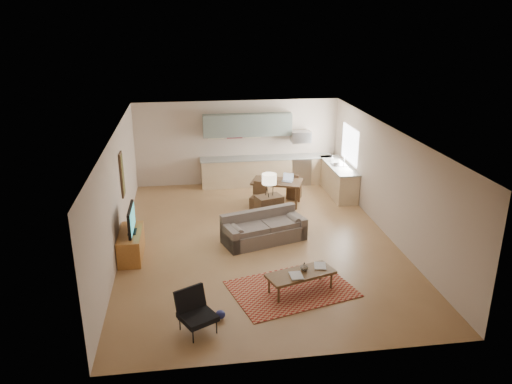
{
  "coord_description": "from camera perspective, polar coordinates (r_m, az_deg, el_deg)",
  "views": [
    {
      "loc": [
        -1.6,
        -11.03,
        5.24
      ],
      "look_at": [
        0.0,
        0.3,
        1.15
      ],
      "focal_mm": 35.0,
      "sensor_mm": 36.0,
      "label": 1
    }
  ],
  "objects": [
    {
      "name": "rug",
      "position": [
        10.28,
        4.08,
        -10.98
      ],
      "size": [
        2.71,
        2.2,
        0.02
      ],
      "primitive_type": "cube",
      "rotation": [
        0.0,
        0.0,
        0.27
      ],
      "color": "maroon",
      "rests_on": "floor"
    },
    {
      "name": "laptop",
      "position": [
        14.29,
        3.59,
        1.64
      ],
      "size": [
        0.37,
        0.34,
        0.23
      ],
      "primitive_type": null,
      "rotation": [
        0.0,
        0.0,
        -0.52
      ],
      "color": "#A5A8AD",
      "rests_on": "dining_table"
    },
    {
      "name": "kitchen_range",
      "position": [
        16.35,
        5.05,
        2.56
      ],
      "size": [
        0.62,
        0.62,
        0.9
      ],
      "primitive_type": "cube",
      "color": "#A5A8AD",
      "rests_on": "ground"
    },
    {
      "name": "window_right",
      "position": [
        15.29,
        10.68,
        5.36
      ],
      "size": [
        0.02,
        1.4,
        1.05
      ],
      "primitive_type": "cube",
      "color": "white",
      "rests_on": "room"
    },
    {
      "name": "room",
      "position": [
        11.8,
        0.2,
        0.43
      ],
      "size": [
        9.0,
        9.0,
        9.0
      ],
      "color": "olive",
      "rests_on": "ground"
    },
    {
      "name": "coffee_table",
      "position": [
        10.14,
        5.1,
        -10.18
      ],
      "size": [
        1.48,
        0.95,
        0.42
      ],
      "primitive_type": null,
      "rotation": [
        0.0,
        0.0,
        0.31
      ],
      "color": "#51371E",
      "rests_on": "floor"
    },
    {
      "name": "dining_table",
      "position": [
        14.47,
        2.38,
        -0.06
      ],
      "size": [
        1.61,
        1.25,
        0.71
      ],
      "primitive_type": null,
      "rotation": [
        0.0,
        0.0,
        -0.36
      ],
      "color": "#3C291A",
      "rests_on": "floor"
    },
    {
      "name": "soap_bottle",
      "position": [
        15.67,
        8.71,
        3.81
      ],
      "size": [
        0.13,
        0.13,
        0.19
      ],
      "primitive_type": "imported",
      "rotation": [
        0.0,
        0.0,
        -0.25
      ],
      "color": "beige",
      "rests_on": "kitchen_counter_right"
    },
    {
      "name": "wall_art_left",
      "position": [
        12.59,
        -15.03,
        1.94
      ],
      "size": [
        0.06,
        0.42,
        1.1
      ],
      "primitive_type": null,
      "color": "brown",
      "rests_on": "room"
    },
    {
      "name": "kitchen_microwave",
      "position": [
        16.08,
        5.15,
        6.33
      ],
      "size": [
        0.62,
        0.4,
        0.35
      ],
      "primitive_type": "cube",
      "color": "#A5A8AD",
      "rests_on": "room"
    },
    {
      "name": "triptych",
      "position": [
        15.96,
        -2.47,
        7.02
      ],
      "size": [
        1.7,
        0.04,
        0.5
      ],
      "primitive_type": null,
      "color": "beige",
      "rests_on": "room"
    },
    {
      "name": "kitchen_counter_right",
      "position": [
        15.5,
        9.37,
        1.44
      ],
      "size": [
        0.64,
        2.26,
        0.92
      ],
      "primitive_type": null,
      "color": "tan",
      "rests_on": "ground"
    },
    {
      "name": "book_b",
      "position": [
        10.3,
        6.67,
        -8.37
      ],
      "size": [
        0.37,
        0.42,
        0.02
      ],
      "primitive_type": "imported",
      "rotation": [
        0.0,
        0.0,
        -0.21
      ],
      "color": "navy",
      "rests_on": "coffee_table"
    },
    {
      "name": "tv",
      "position": [
        11.5,
        -14.08,
        -3.1
      ],
      "size": [
        0.1,
        1.0,
        0.6
      ],
      "primitive_type": null,
      "color": "black",
      "rests_on": "tv_credenza"
    },
    {
      "name": "vase",
      "position": [
        10.09,
        5.53,
        -8.47
      ],
      "size": [
        0.23,
        0.23,
        0.17
      ],
      "primitive_type": "imported",
      "rotation": [
        0.0,
        0.0,
        0.2
      ],
      "color": "black",
      "rests_on": "coffee_table"
    },
    {
      "name": "dining_chair_near",
      "position": [
        13.97,
        0.23,
        -0.58
      ],
      "size": [
        0.53,
        0.54,
        0.81
      ],
      "primitive_type": null,
      "rotation": [
        0.0,
        0.0,
        -0.5
      ],
      "color": "#3C291A",
      "rests_on": "floor"
    },
    {
      "name": "table_lamp",
      "position": [
        12.86,
        1.51,
        0.84
      ],
      "size": [
        0.43,
        0.43,
        0.62
      ],
      "primitive_type": null,
      "rotation": [
        0.0,
        0.0,
        0.16
      ],
      "color": "beige",
      "rests_on": "console_table"
    },
    {
      "name": "upper_cabinets",
      "position": [
        15.82,
        -0.98,
        7.67
      ],
      "size": [
        2.8,
        0.34,
        0.7
      ],
      "primitive_type": "cube",
      "color": "slate",
      "rests_on": "room"
    },
    {
      "name": "kitchen_counter_back",
      "position": [
        16.14,
        1.23,
        2.44
      ],
      "size": [
        4.26,
        0.64,
        0.92
      ],
      "primitive_type": null,
      "color": "tan",
      "rests_on": "ground"
    },
    {
      "name": "dining_chair_far",
      "position": [
        14.97,
        4.39,
        0.73
      ],
      "size": [
        0.52,
        0.53,
        0.79
      ],
      "primitive_type": null,
      "rotation": [
        0.0,
        0.0,
        2.64
      ],
      "color": "#3C291A",
      "rests_on": "floor"
    },
    {
      "name": "book_a",
      "position": [
        9.86,
        3.92,
        -9.59
      ],
      "size": [
        0.25,
        0.33,
        0.03
      ],
      "primitive_type": "imported",
      "rotation": [
        0.0,
        0.0,
        0.01
      ],
      "color": "maroon",
      "rests_on": "coffee_table"
    },
    {
      "name": "sofa",
      "position": [
        12.11,
        0.93,
        -4.09
      ],
      "size": [
        2.25,
        1.49,
        0.72
      ],
      "primitive_type": null,
      "rotation": [
        0.0,
        0.0,
        0.31
      ],
      "color": "#655950",
      "rests_on": "floor"
    },
    {
      "name": "tv_credenza",
      "position": [
        11.75,
        -14.08,
        -5.82
      ],
      "size": [
        0.5,
        1.31,
        0.6
      ],
      "primitive_type": null,
      "color": "#9C5F28",
      "rests_on": "floor"
    },
    {
      "name": "armchair",
      "position": [
        8.91,
        -6.69,
        -13.58
      ],
      "size": [
        0.88,
        0.88,
        0.75
      ],
      "primitive_type": null,
      "rotation": [
        0.0,
        0.0,
        0.49
      ],
      "color": "black",
      "rests_on": "floor"
    },
    {
      "name": "console_table",
      "position": [
        13.11,
        1.49,
        -2.06
      ],
      "size": [
        0.77,
        0.63,
        0.78
      ],
      "primitive_type": null,
      "rotation": [
        0.0,
        0.0,
        0.31
      ],
      "color": "#3C291A",
      "rests_on": "floor"
    }
  ]
}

